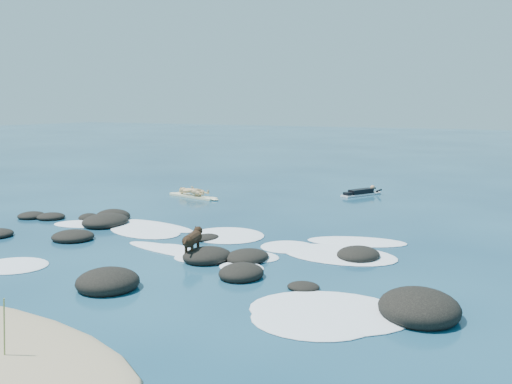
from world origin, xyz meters
The scene contains 6 objects.
ground centered at (0.00, 0.00, 0.00)m, with size 160.00×160.00×0.00m, color #0A2642.
reef_rocks centered at (0.16, -1.42, 0.12)m, with size 15.33×7.13×0.67m.
breaking_foam centered at (1.60, -0.63, 0.01)m, with size 12.74×8.17×0.12m.
standing_surfer_rig centered at (-4.41, 6.64, 0.65)m, with size 2.87×1.01×1.64m.
paddling_surfer_rig centered at (1.69, 10.40, 0.13)m, with size 1.45×2.08×0.38m.
dog centered at (0.93, -1.38, 0.52)m, with size 0.50×1.22×0.79m.
Camera 1 is at (8.78, -13.05, 3.87)m, focal length 40.00 mm.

